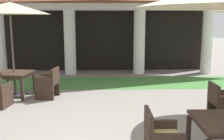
{
  "coord_description": "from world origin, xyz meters",
  "views": [
    {
      "loc": [
        -0.08,
        -2.87,
        2.24
      ],
      "look_at": [
        0.13,
        3.27,
        1.1
      ],
      "focal_mm": 44.18,
      "sensor_mm": 36.0,
      "label": 1
    }
  ],
  "objects_px": {
    "patio_umbrella_far_back": "(10,9)",
    "patio_chair_far_back_east": "(48,83)",
    "patio_chair_mid_left_west": "(221,102)",
    "patio_table_far_back": "(14,76)"
  },
  "relations": [
    {
      "from": "patio_chair_far_back_east",
      "to": "patio_umbrella_far_back",
      "type": "bearing_deg",
      "value": 90.0
    },
    {
      "from": "patio_umbrella_far_back",
      "to": "patio_chair_far_back_east",
      "type": "relative_size",
      "value": 3.17
    },
    {
      "from": "patio_table_far_back",
      "to": "patio_chair_far_back_east",
      "type": "bearing_deg",
      "value": -9.27
    },
    {
      "from": "patio_umbrella_far_back",
      "to": "patio_table_far_back",
      "type": "bearing_deg",
      "value": 90.0
    },
    {
      "from": "patio_chair_mid_left_west",
      "to": "patio_chair_far_back_east",
      "type": "relative_size",
      "value": 0.94
    },
    {
      "from": "patio_chair_far_back_east",
      "to": "patio_chair_mid_left_west",
      "type": "bearing_deg",
      "value": -104.68
    },
    {
      "from": "patio_umbrella_far_back",
      "to": "patio_chair_far_back_east",
      "type": "distance_m",
      "value": 2.33
    },
    {
      "from": "patio_chair_mid_left_west",
      "to": "patio_chair_far_back_east",
      "type": "height_order",
      "value": "patio_chair_far_back_east"
    },
    {
      "from": "patio_chair_mid_left_west",
      "to": "patio_chair_far_back_east",
      "type": "xyz_separation_m",
      "value": [
        -4.24,
        1.88,
        0.03
      ]
    },
    {
      "from": "patio_umbrella_far_back",
      "to": "patio_chair_far_back_east",
      "type": "height_order",
      "value": "patio_umbrella_far_back"
    }
  ]
}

